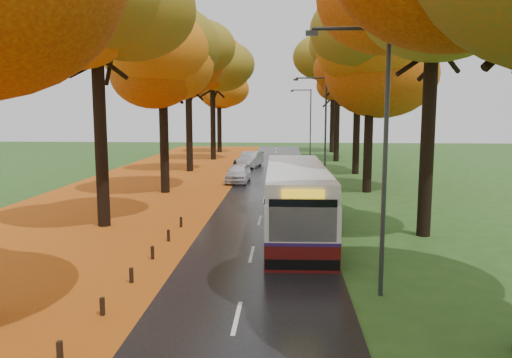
# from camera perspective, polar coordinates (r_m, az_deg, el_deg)

# --- Properties ---
(road) EXTENTS (6.50, 90.00, 0.04)m
(road) POSITION_cam_1_polar(r_m,az_deg,el_deg) (32.27, 1.05, -2.07)
(road) COLOR black
(road) RESTS_ON ground
(centre_line) EXTENTS (0.12, 90.00, 0.01)m
(centre_line) POSITION_cam_1_polar(r_m,az_deg,el_deg) (32.27, 1.05, -2.03)
(centre_line) COLOR silver
(centre_line) RESTS_ON road
(leaf_verge) EXTENTS (12.00, 90.00, 0.02)m
(leaf_verge) POSITION_cam_1_polar(r_m,az_deg,el_deg) (33.85, -14.36, -1.87)
(leaf_verge) COLOR #9B380E
(leaf_verge) RESTS_ON ground
(leaf_drift) EXTENTS (0.90, 90.00, 0.01)m
(leaf_drift) POSITION_cam_1_polar(r_m,az_deg,el_deg) (32.53, -4.33, -1.97)
(leaf_drift) COLOR #B45F12
(leaf_drift) RESTS_ON road
(trees_left) EXTENTS (9.20, 74.00, 13.88)m
(trees_left) POSITION_cam_1_polar(r_m,az_deg,el_deg) (35.09, -10.94, 14.18)
(trees_left) COLOR black
(trees_left) RESTS_ON ground
(trees_right) EXTENTS (9.30, 74.20, 13.96)m
(trees_right) POSITION_cam_1_polar(r_m,az_deg,el_deg) (34.44, 13.68, 14.49)
(trees_right) COLOR black
(trees_right) RESTS_ON ground
(bollard_row) EXTENTS (0.11, 23.51, 0.52)m
(bollard_row) POSITION_cam_1_polar(r_m,az_deg,el_deg) (13.58, -19.13, -15.71)
(bollard_row) COLOR black
(bollard_row) RESTS_ON ground
(streetlamp_near) EXTENTS (2.45, 0.18, 8.00)m
(streetlamp_near) POSITION_cam_1_polar(r_m,az_deg,el_deg) (15.03, 13.66, 4.29)
(streetlamp_near) COLOR #333538
(streetlamp_near) RESTS_ON ground
(streetlamp_mid) EXTENTS (2.45, 0.18, 8.00)m
(streetlamp_mid) POSITION_cam_1_polar(r_m,az_deg,el_deg) (36.87, 7.57, 6.44)
(streetlamp_mid) COLOR #333538
(streetlamp_mid) RESTS_ON ground
(streetlamp_far) EXTENTS (2.45, 0.18, 8.00)m
(streetlamp_far) POSITION_cam_1_polar(r_m,az_deg,el_deg) (58.83, 6.01, 6.98)
(streetlamp_far) COLOR #333538
(streetlamp_far) RESTS_ON ground
(bus) EXTENTS (2.86, 11.61, 3.04)m
(bus) POSITION_cam_1_polar(r_m,az_deg,el_deg) (22.69, 4.59, -2.20)
(bus) COLOR #500E0C
(bus) RESTS_ON road
(car_white) EXTENTS (1.90, 4.31, 1.44)m
(car_white) POSITION_cam_1_polar(r_m,az_deg,el_deg) (38.61, -2.05, 0.68)
(car_white) COLOR silver
(car_white) RESTS_ON road
(car_silver) EXTENTS (2.48, 4.80, 1.51)m
(car_silver) POSITION_cam_1_polar(r_m,az_deg,el_deg) (48.99, -0.66, 2.25)
(car_silver) COLOR #95989C
(car_silver) RESTS_ON road
(car_dark) EXTENTS (3.13, 4.92, 1.33)m
(car_dark) POSITION_cam_1_polar(r_m,az_deg,el_deg) (49.76, -0.83, 2.23)
(car_dark) COLOR black
(car_dark) RESTS_ON road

